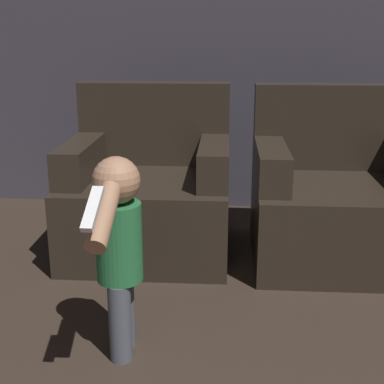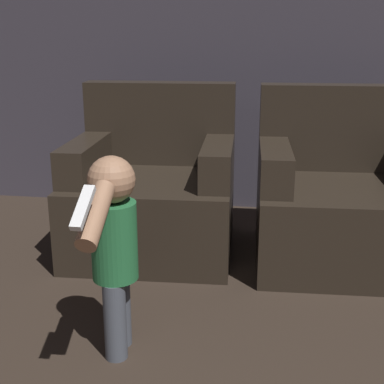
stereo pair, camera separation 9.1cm
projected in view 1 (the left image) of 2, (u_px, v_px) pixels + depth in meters
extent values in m
cube|color=#3D3842|center=(181.00, 18.00, 3.57)|extent=(8.40, 0.05, 2.60)
cube|color=black|center=(149.00, 214.00, 3.04)|extent=(0.94, 0.87, 0.44)
cube|color=black|center=(155.00, 123.00, 3.23)|extent=(0.90, 0.20, 0.49)
cube|color=black|center=(82.00, 159.00, 2.97)|extent=(0.19, 0.68, 0.20)
cube|color=black|center=(214.00, 161.00, 2.93)|extent=(0.19, 0.68, 0.20)
cube|color=black|center=(336.00, 221.00, 2.93)|extent=(0.93, 0.87, 0.44)
cube|color=black|center=(331.00, 127.00, 3.12)|extent=(0.90, 0.20, 0.49)
cube|color=black|center=(271.00, 164.00, 2.86)|extent=(0.19, 0.68, 0.20)
cylinder|color=#474C56|center=(120.00, 322.00, 2.03)|extent=(0.09, 0.09, 0.32)
cylinder|color=#474C56|center=(124.00, 310.00, 2.12)|extent=(0.09, 0.09, 0.32)
cylinder|color=#236638|center=(119.00, 242.00, 1.99)|extent=(0.17, 0.17, 0.30)
sphere|color=#A37556|center=(116.00, 180.00, 1.92)|extent=(0.17, 0.17, 0.17)
cylinder|color=#A37556|center=(123.00, 234.00, 2.10)|extent=(0.07, 0.07, 0.25)
cylinder|color=#A37556|center=(103.00, 216.00, 1.73)|extent=(0.07, 0.26, 0.19)
cube|color=white|center=(93.00, 209.00, 1.60)|extent=(0.04, 0.16, 0.10)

